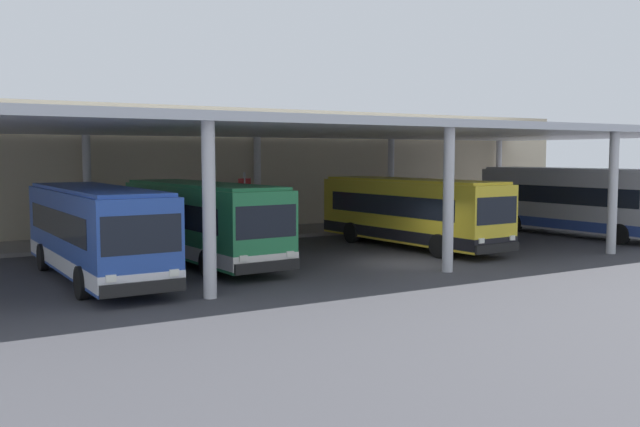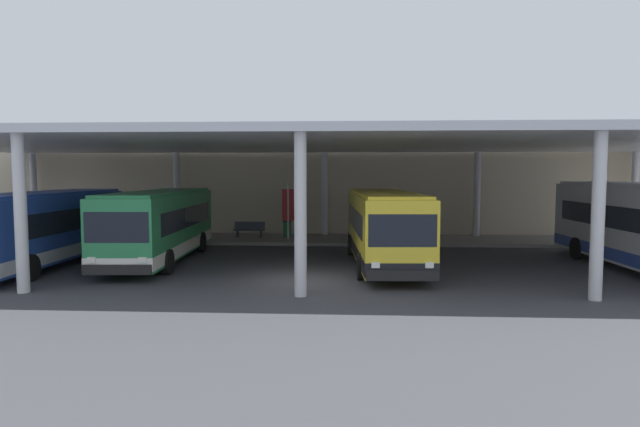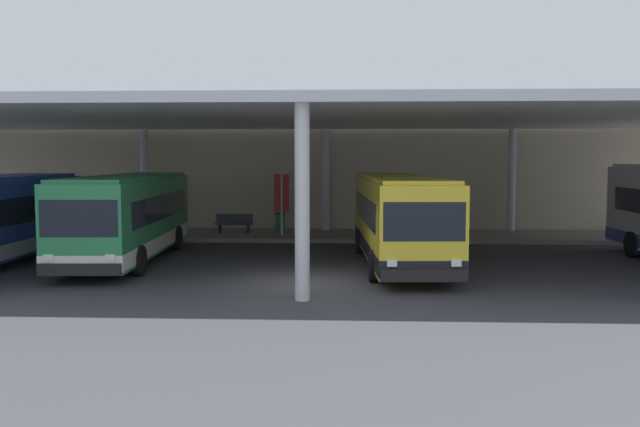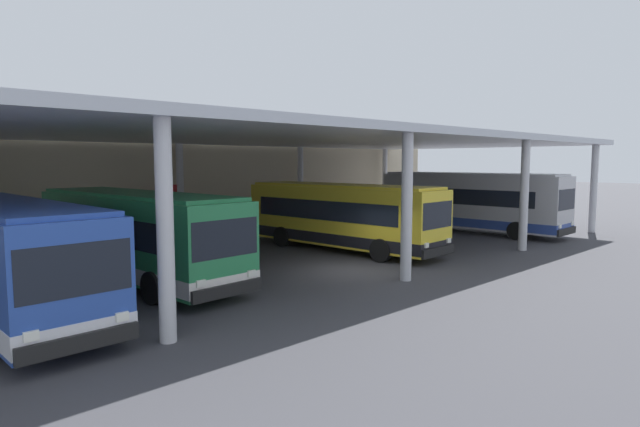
% 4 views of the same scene
% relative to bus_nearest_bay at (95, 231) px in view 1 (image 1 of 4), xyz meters
% --- Properties ---
extents(ground_plane, '(200.00, 200.00, 0.00)m').
position_rel_bus_nearest_bay_xyz_m(ground_plane, '(11.42, -2.51, -1.66)').
color(ground_plane, '#3D3D42').
extents(platform_kerb, '(42.00, 4.50, 0.18)m').
position_rel_bus_nearest_bay_xyz_m(platform_kerb, '(11.42, 9.24, -1.57)').
color(platform_kerb, gray).
rests_on(platform_kerb, ground).
extents(station_building_facade, '(48.00, 1.60, 6.92)m').
position_rel_bus_nearest_bay_xyz_m(station_building_facade, '(11.42, 12.49, 1.80)').
color(station_building_facade, '#C1B293').
rests_on(station_building_facade, ground).
extents(canopy_shelter, '(40.00, 17.00, 5.55)m').
position_rel_bus_nearest_bay_xyz_m(canopy_shelter, '(11.42, 2.99, 3.63)').
color(canopy_shelter, silver).
rests_on(canopy_shelter, ground).
extents(bus_nearest_bay, '(2.86, 10.57, 3.17)m').
position_rel_bus_nearest_bay_xyz_m(bus_nearest_bay, '(0.00, 0.00, 0.00)').
color(bus_nearest_bay, '#284CA8').
rests_on(bus_nearest_bay, ground).
extents(bus_second_bay, '(3.15, 10.66, 3.17)m').
position_rel_bus_nearest_bay_xyz_m(bus_second_bay, '(4.45, 1.59, 0.00)').
color(bus_second_bay, '#28844C').
rests_on(bus_second_bay, ground).
extents(bus_middle_bay, '(3.15, 10.66, 3.17)m').
position_rel_bus_nearest_bay_xyz_m(bus_middle_bay, '(14.45, 1.09, 0.00)').
color(bus_middle_bay, yellow).
rests_on(bus_middle_bay, ground).
extents(bus_far_bay, '(2.92, 11.39, 3.57)m').
position_rel_bus_nearest_bay_xyz_m(bus_far_bay, '(24.80, 0.24, 0.19)').
color(bus_far_bay, '#B7B7BC').
rests_on(bus_far_bay, ground).
extents(bench_waiting, '(1.80, 0.45, 0.92)m').
position_rel_bus_nearest_bay_xyz_m(bench_waiting, '(7.04, 9.31, -0.99)').
color(bench_waiting, '#383D47').
rests_on(bench_waiting, platform_kerb).
extents(trash_bin, '(0.52, 0.52, 0.98)m').
position_rel_bus_nearest_bay_xyz_m(trash_bin, '(9.24, 9.62, -0.98)').
color(trash_bin, '#236638').
rests_on(trash_bin, platform_kerb).
extents(banner_sign, '(0.70, 0.12, 3.20)m').
position_rel_bus_nearest_bay_xyz_m(banner_sign, '(9.45, 8.43, 0.32)').
color(banner_sign, '#B2B2B7').
rests_on(banner_sign, platform_kerb).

